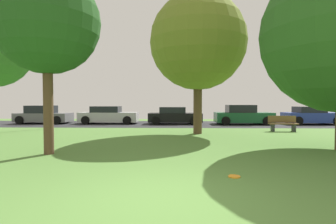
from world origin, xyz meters
TOP-DOWN VIEW (x-y plane):
  - ground_plane at (0.00, 0.00)m, footprint 44.00×44.00m
  - road_strip at (0.00, 16.00)m, footprint 44.00×6.40m
  - maple_tree_near at (1.47, 9.73)m, footprint 5.12×5.12m
  - oak_tree_center at (-3.83, 3.93)m, footprint 3.37×3.37m
  - frisbee_disc at (1.61, 1.43)m, footprint 0.27×0.27m
  - parked_car_grey at (-10.28, 16.31)m, footprint 4.14×2.06m
  - parked_car_silver at (-5.03, 16.28)m, footprint 4.54×1.97m
  - parked_car_black at (0.21, 16.15)m, footprint 4.12×2.05m
  - parked_car_green at (5.45, 15.99)m, footprint 4.30×2.09m
  - parked_car_blue at (10.70, 16.11)m, footprint 4.06×2.10m
  - park_bench at (6.49, 10.95)m, footprint 1.60×0.45m
  - street_lamp_post at (-7.76, 12.20)m, footprint 0.14×0.14m

SIDE VIEW (x-z plane):
  - ground_plane at x=0.00m, z-range 0.00..0.00m
  - road_strip at x=0.00m, z-range 0.00..0.01m
  - frisbee_disc at x=1.61m, z-range 0.00..0.03m
  - park_bench at x=6.49m, z-range 0.01..0.91m
  - parked_car_black at x=0.21m, z-range -0.05..1.27m
  - parked_car_blue at x=10.70m, z-range -0.05..1.31m
  - parked_car_silver at x=-5.03m, z-range -0.05..1.32m
  - parked_car_grey at x=-10.28m, z-range -0.07..1.36m
  - parked_car_green at x=5.45m, z-range -0.07..1.42m
  - street_lamp_post at x=-7.76m, z-range 0.00..4.50m
  - oak_tree_center at x=-3.83m, z-range 1.27..7.23m
  - maple_tree_near at x=1.47m, z-range 1.16..8.62m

